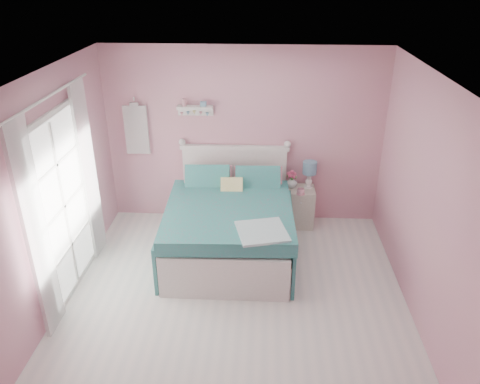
# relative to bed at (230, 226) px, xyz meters

# --- Properties ---
(floor) EXTENTS (4.50, 4.50, 0.00)m
(floor) POSITION_rel_bed_xyz_m (0.13, -1.22, -0.40)
(floor) COLOR silver
(floor) RESTS_ON ground
(room_shell) EXTENTS (4.50, 4.50, 4.50)m
(room_shell) POSITION_rel_bed_xyz_m (0.13, -1.22, 1.18)
(room_shell) COLOR #C67E99
(room_shell) RESTS_ON floor
(bed) EXTENTS (1.67, 2.07, 1.19)m
(bed) POSITION_rel_bed_xyz_m (0.00, 0.00, 0.00)
(bed) COLOR silver
(bed) RESTS_ON floor
(nightstand) EXTENTS (0.41, 0.41, 0.60)m
(nightstand) POSITION_rel_bed_xyz_m (0.98, 0.80, -0.10)
(nightstand) COLOR beige
(nightstand) RESTS_ON floor
(table_lamp) EXTENTS (0.20, 0.20, 0.40)m
(table_lamp) POSITION_rel_bed_xyz_m (1.10, 0.86, 0.47)
(table_lamp) COLOR white
(table_lamp) RESTS_ON nightstand
(vase) EXTENTS (0.21, 0.21, 0.17)m
(vase) POSITION_rel_bed_xyz_m (0.85, 0.84, 0.28)
(vase) COLOR silver
(vase) RESTS_ON nightstand
(teacup) EXTENTS (0.12, 0.12, 0.08)m
(teacup) POSITION_rel_bed_xyz_m (0.97, 0.63, 0.23)
(teacup) COLOR #CF8A9D
(teacup) RESTS_ON nightstand
(roses) EXTENTS (0.14, 0.11, 0.12)m
(roses) POSITION_rel_bed_xyz_m (0.84, 0.84, 0.40)
(roses) COLOR #BC4066
(roses) RESTS_ON vase
(wall_shelf) EXTENTS (0.50, 0.15, 0.25)m
(wall_shelf) POSITION_rel_bed_xyz_m (-0.55, 0.97, 1.33)
(wall_shelf) COLOR silver
(wall_shelf) RESTS_ON room_shell
(hanging_dress) EXTENTS (0.34, 0.03, 0.72)m
(hanging_dress) POSITION_rel_bed_xyz_m (-1.42, 0.96, 1.00)
(hanging_dress) COLOR white
(hanging_dress) RESTS_ON room_shell
(french_door) EXTENTS (0.04, 1.32, 2.16)m
(french_door) POSITION_rel_bed_xyz_m (-1.84, -0.82, 0.67)
(french_door) COLOR silver
(french_door) RESTS_ON floor
(curtain_near) EXTENTS (0.04, 0.40, 2.32)m
(curtain_near) POSITION_rel_bed_xyz_m (-1.79, -1.57, 0.78)
(curtain_near) COLOR white
(curtain_near) RESTS_ON floor
(curtain_far) EXTENTS (0.04, 0.40, 2.32)m
(curtain_far) POSITION_rel_bed_xyz_m (-1.79, -0.08, 0.78)
(curtain_far) COLOR white
(curtain_far) RESTS_ON floor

